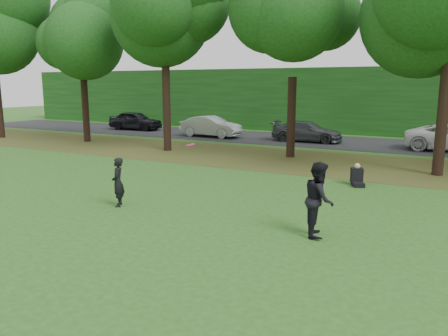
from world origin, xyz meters
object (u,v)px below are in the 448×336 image
player_left (118,182)px  seated_person (357,177)px  frisbee (190,145)px  player_right (319,199)px

player_left → seated_person: player_left is taller
frisbee → seated_person: size_ratio=0.45×
seated_person → player_right: bearing=-111.1°
player_left → player_right: 6.27m
player_left → seated_person: size_ratio=1.83×
player_left → player_right: size_ratio=0.81×
player_left → seated_person: (6.05, 6.38, -0.45)m
player_right → frisbee: frisbee is taller
frisbee → seated_person: (3.53, 6.16, -1.76)m
player_right → seated_person: 6.18m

